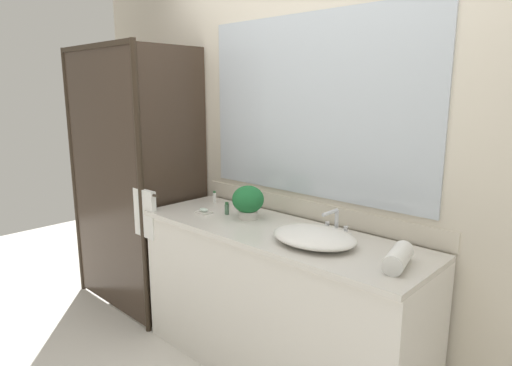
{
  "coord_description": "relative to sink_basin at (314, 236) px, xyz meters",
  "views": [
    {
      "loc": [
        1.57,
        -1.82,
        1.68
      ],
      "look_at": [
        -0.15,
        0.0,
        1.15
      ],
      "focal_mm": 30.96,
      "sensor_mm": 36.0,
      "label": 1
    }
  ],
  "objects": [
    {
      "name": "faucet",
      "position": [
        0.0,
        0.19,
        0.01
      ],
      "size": [
        0.17,
        0.15,
        0.15
      ],
      "color": "silver",
      "rests_on": "vanity_cabinet"
    },
    {
      "name": "wall_back_with_mirror",
      "position": [
        -0.3,
        0.38,
        0.37
      ],
      "size": [
        4.4,
        0.06,
        2.6
      ],
      "color": "beige",
      "rests_on": "ground_plane"
    },
    {
      "name": "amenity_bottle_lotion",
      "position": [
        -0.85,
        0.26,
        0.0
      ],
      "size": [
        0.03,
        0.03,
        0.08
      ],
      "color": "silver",
      "rests_on": "vanity_cabinet"
    },
    {
      "name": "amenity_bottle_conditioner",
      "position": [
        -1.02,
        0.21,
        0.0
      ],
      "size": [
        0.02,
        0.02,
        0.08
      ],
      "color": "white",
      "rests_on": "vanity_cabinet"
    },
    {
      "name": "vanity_cabinet",
      "position": [
        -0.3,
        0.05,
        -0.49
      ],
      "size": [
        1.8,
        0.58,
        0.9
      ],
      "color": "silver",
      "rests_on": "ground_plane"
    },
    {
      "name": "sink_basin",
      "position": [
        0.0,
        0.0,
        0.0
      ],
      "size": [
        0.46,
        0.36,
        0.08
      ],
      "primitive_type": "ellipsoid",
      "color": "white",
      "rests_on": "vanity_cabinet"
    },
    {
      "name": "shower_enclosure",
      "position": [
        -1.57,
        -0.15,
        0.08
      ],
      "size": [
        1.2,
        0.59,
        2.0
      ],
      "color": "#2D2319",
      "rests_on": "ground_plane"
    },
    {
      "name": "soap_dish",
      "position": [
        -0.86,
        -0.02,
        -0.02
      ],
      "size": [
        0.1,
        0.07,
        0.04
      ],
      "color": "silver",
      "rests_on": "vanity_cabinet"
    },
    {
      "name": "rolled_towel_near_edge",
      "position": [
        0.46,
        -0.0,
        0.01
      ],
      "size": [
        0.15,
        0.25,
        0.09
      ],
      "primitive_type": "cylinder",
      "rotation": [
        1.57,
        0.0,
        0.24
      ],
      "color": "white",
      "rests_on": "vanity_cabinet"
    },
    {
      "name": "amenity_bottle_body_wash",
      "position": [
        -0.73,
        0.07,
        -0.0
      ],
      "size": [
        0.03,
        0.03,
        0.08
      ],
      "color": "#4C7056",
      "rests_on": "vanity_cabinet"
    },
    {
      "name": "potted_plant",
      "position": [
        -0.57,
        0.09,
        0.08
      ],
      "size": [
        0.2,
        0.2,
        0.21
      ],
      "color": "beige",
      "rests_on": "vanity_cabinet"
    }
  ]
}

